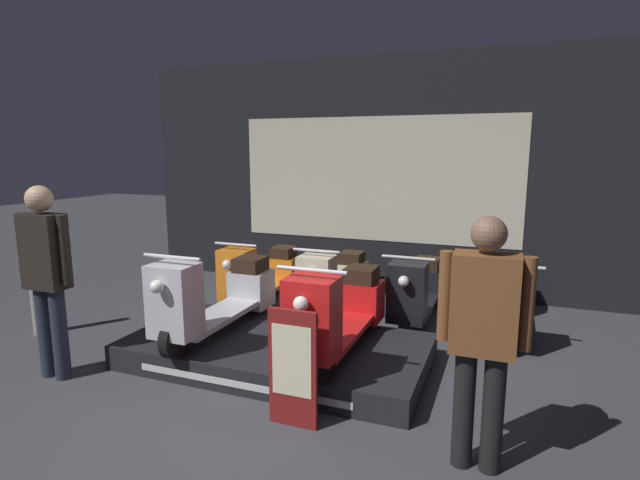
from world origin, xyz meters
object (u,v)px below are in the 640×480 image
at_px(scooter_backrow_3, 511,299).
at_px(person_left_browsing, 46,270).
at_px(scooter_display_right, 339,311).
at_px(scooter_backrow_2, 418,290).
at_px(price_sign_board, 293,368).
at_px(scooter_display_left, 217,297).
at_px(person_right_browsing, 483,328).
at_px(scooter_backrow_0, 262,275).
at_px(scooter_backrow_1, 335,282).
at_px(street_bollard, 34,286).

bearing_deg(scooter_backrow_3, person_left_browsing, -144.44).
distance_m(scooter_display_right, scooter_backrow_2, 1.75).
xyz_separation_m(scooter_backrow_2, price_sign_board, (-0.42, -2.61, 0.09)).
distance_m(scooter_display_left, person_right_browsing, 2.65).
bearing_deg(scooter_backrow_0, person_left_browsing, -103.79).
height_order(scooter_display_right, scooter_backrow_0, scooter_display_right).
distance_m(person_left_browsing, person_right_browsing, 3.51).
relative_size(scooter_display_right, scooter_backrow_1, 1.00).
xyz_separation_m(scooter_backrow_3, street_bollard, (-4.73, -1.93, 0.18)).
relative_size(scooter_backrow_1, person_right_browsing, 1.11).
height_order(person_right_browsing, price_sign_board, person_right_browsing).
relative_size(price_sign_board, street_bollard, 0.80).
height_order(scooter_backrow_2, scooter_backrow_3, same).
bearing_deg(scooter_backrow_1, scooter_backrow_0, 180.00).
relative_size(scooter_backrow_3, street_bollard, 1.63).
bearing_deg(scooter_backrow_1, scooter_display_right, -69.61).
height_order(scooter_display_left, price_sign_board, scooter_display_left).
bearing_deg(scooter_display_left, scooter_backrow_3, 32.84).
distance_m(scooter_display_left, scooter_display_right, 1.23).
bearing_deg(scooter_display_left, scooter_backrow_1, 70.44).
xyz_separation_m(scooter_display_left, person_left_browsing, (-1.06, -0.94, 0.38)).
bearing_deg(scooter_display_right, person_left_browsing, -157.74).
distance_m(person_right_browsing, price_sign_board, 1.34).
relative_size(scooter_backrow_1, person_left_browsing, 1.05).
bearing_deg(person_left_browsing, scooter_display_right, 22.26).
bearing_deg(person_left_browsing, person_right_browsing, 0.00).
bearing_deg(scooter_backrow_2, scooter_display_left, -133.60).
bearing_deg(person_left_browsing, price_sign_board, 0.71).
relative_size(scooter_display_left, scooter_backrow_2, 1.00).
height_order(person_left_browsing, price_sign_board, person_left_browsing).
height_order(scooter_display_right, street_bollard, scooter_display_right).
bearing_deg(street_bollard, scooter_backrow_1, 35.53).
distance_m(scooter_backrow_1, scooter_backrow_3, 2.03).
distance_m(scooter_backrow_0, person_right_browsing, 3.93).
relative_size(scooter_backrow_0, scooter_backrow_2, 1.00).
xyz_separation_m(scooter_backrow_2, person_right_browsing, (0.84, -2.63, 0.56)).
bearing_deg(scooter_backrow_3, scooter_display_right, -129.43).
height_order(scooter_backrow_1, scooter_backrow_2, same).
distance_m(scooter_backrow_3, price_sign_board, 2.97).
bearing_deg(scooter_backrow_0, person_right_browsing, -42.59).
distance_m(scooter_display_right, street_bollard, 3.35).
distance_m(scooter_backrow_0, scooter_backrow_2, 2.03).
xyz_separation_m(scooter_backrow_3, price_sign_board, (-1.43, -2.61, 0.09)).
bearing_deg(street_bollard, scooter_backrow_0, 48.76).
height_order(scooter_backrow_3, person_right_browsing, person_right_browsing).
height_order(scooter_display_right, scooter_backrow_3, scooter_display_right).
xyz_separation_m(scooter_display_right, scooter_backrow_0, (-1.64, 1.70, -0.23)).
xyz_separation_m(scooter_backrow_2, scooter_backrow_3, (1.01, 0.00, 0.00)).
bearing_deg(price_sign_board, scooter_display_left, 142.80).
height_order(scooter_backrow_1, scooter_backrow_3, same).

